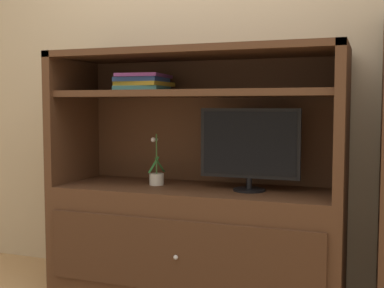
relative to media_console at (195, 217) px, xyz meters
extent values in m
cube|color=tan|center=(0.00, 0.35, 0.94)|extent=(6.00, 0.10, 2.80)
cube|color=#4C2D1C|center=(0.00, 0.00, -0.15)|extent=(1.63, 0.54, 0.63)
cube|color=#462A19|center=(0.00, -0.29, -0.15)|extent=(1.50, 0.02, 0.38)
sphere|color=silver|center=(0.00, -0.30, -0.15)|extent=(0.02, 0.02, 0.02)
cube|color=#4C2D1C|center=(-0.79, 0.00, 0.55)|extent=(0.05, 0.54, 0.77)
cube|color=#4C2D1C|center=(0.79, 0.00, 0.55)|extent=(0.05, 0.54, 0.77)
cube|color=#4C2D1C|center=(0.00, 0.26, 0.55)|extent=(1.63, 0.02, 0.77)
cube|color=#4C2D1C|center=(0.00, 0.00, 0.92)|extent=(1.63, 0.54, 0.04)
cube|color=#4C2D1C|center=(0.00, 0.00, 0.69)|extent=(1.53, 0.49, 0.04)
cylinder|color=black|center=(0.31, -0.01, 0.17)|extent=(0.17, 0.17, 0.01)
cylinder|color=black|center=(0.31, -0.01, 0.21)|extent=(0.03, 0.03, 0.06)
cube|color=black|center=(0.31, -0.01, 0.43)|extent=(0.55, 0.02, 0.38)
cube|color=black|center=(0.31, -0.02, 0.43)|extent=(0.51, 0.00, 0.34)
cylinder|color=beige|center=(-0.24, 0.01, 0.20)|extent=(0.08, 0.08, 0.07)
cylinder|color=#3D6B33|center=(-0.24, 0.01, 0.35)|extent=(0.01, 0.01, 0.23)
cube|color=#2D7A38|center=(-0.22, 0.01, 0.28)|extent=(0.02, 0.15, 0.10)
cube|color=#2D7A38|center=(-0.26, 0.01, 0.28)|extent=(0.03, 0.09, 0.09)
sphere|color=silver|center=(-0.25, 0.02, 0.43)|extent=(0.02, 0.02, 0.02)
sphere|color=silver|center=(-0.26, 0.00, 0.43)|extent=(0.03, 0.03, 0.03)
cube|color=teal|center=(-0.32, 0.00, 0.73)|extent=(0.28, 0.28, 0.03)
cube|color=gold|center=(-0.31, 0.01, 0.75)|extent=(0.28, 0.28, 0.02)
cube|color=#2D519E|center=(-0.32, -0.01, 0.78)|extent=(0.27, 0.25, 0.03)
cube|color=purple|center=(-0.31, -0.01, 0.80)|extent=(0.28, 0.35, 0.02)
camera|label=1|loc=(0.93, -2.61, 0.63)|focal=46.52mm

